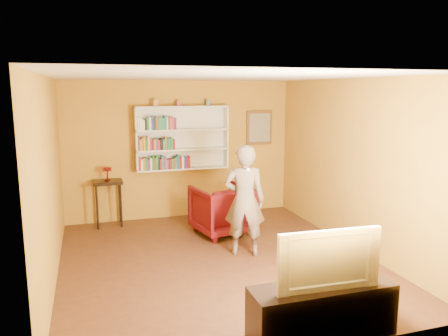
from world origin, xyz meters
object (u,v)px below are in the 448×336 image
(person, at_px, (245,201))
(tv_cabinet, at_px, (322,310))
(console_table, at_px, (108,188))
(television, at_px, (324,257))
(bookshelf, at_px, (182,138))
(armchair, at_px, (222,210))
(ruby_lustre, at_px, (107,171))

(person, xyz_separation_m, tv_cabinet, (-0.02, -2.38, -0.59))
(console_table, distance_m, tv_cabinet, 4.90)
(television, bearing_deg, bookshelf, 98.53)
(tv_cabinet, relative_size, television, 1.40)
(bookshelf, relative_size, television, 1.65)
(armchair, bearing_deg, tv_cabinet, 78.74)
(tv_cabinet, bearing_deg, person, 89.58)
(armchair, xyz_separation_m, television, (0.01, -3.45, 0.43))
(bookshelf, height_order, console_table, bookshelf)
(console_table, relative_size, television, 0.80)
(person, height_order, television, person)
(console_table, bearing_deg, tv_cabinet, -67.12)
(tv_cabinet, distance_m, television, 0.59)
(television, bearing_deg, tv_cabinet, 0.00)
(console_table, height_order, armchair, console_table)
(ruby_lustre, xyz_separation_m, armchair, (1.89, -1.05, -0.62))
(armchair, relative_size, tv_cabinet, 0.62)
(ruby_lustre, bearing_deg, bookshelf, 6.33)
(console_table, distance_m, person, 2.86)
(ruby_lustre, distance_m, person, 2.87)
(bookshelf, relative_size, console_table, 2.08)
(tv_cabinet, bearing_deg, armchair, 90.14)
(ruby_lustre, bearing_deg, tv_cabinet, -67.12)
(console_table, bearing_deg, ruby_lustre, 180.00)
(console_table, bearing_deg, television, -67.12)
(ruby_lustre, relative_size, tv_cabinet, 0.17)
(armchair, height_order, person, person)
(armchair, distance_m, television, 3.47)
(console_table, height_order, ruby_lustre, ruby_lustre)
(bookshelf, distance_m, console_table, 1.69)
(bookshelf, height_order, person, bookshelf)
(console_table, relative_size, tv_cabinet, 0.57)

